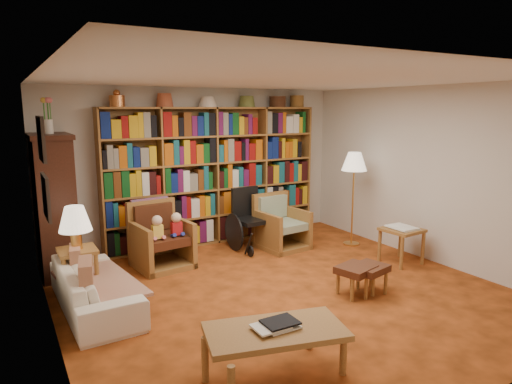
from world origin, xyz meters
TOP-DOWN VIEW (x-y plane):
  - floor at (0.00, 0.00)m, footprint 5.00×5.00m
  - ceiling at (0.00, 0.00)m, footprint 5.00×5.00m
  - wall_back at (0.00, 2.50)m, footprint 5.00×0.00m
  - wall_front at (0.00, -2.50)m, footprint 5.00×0.00m
  - wall_left at (-2.50, 0.00)m, footprint 0.00×5.00m
  - wall_right at (2.50, 0.00)m, footprint 0.00×5.00m
  - bookshelf at (0.20, 2.33)m, footprint 3.60×0.30m
  - curio_cabinet at (-2.25, 2.00)m, footprint 0.50×0.95m
  - framed_pictures at (-2.48, 0.30)m, footprint 0.03×0.52m
  - sofa at (-2.05, 0.59)m, footprint 1.74×0.73m
  - sofa_throw at (-2.00, 0.59)m, footprint 0.86×1.38m
  - cushion_left at (-2.18, 0.94)m, footprint 0.17×0.38m
  - cushion_right at (-2.18, 0.24)m, footprint 0.20×0.42m
  - side_table_lamp at (-2.15, 0.98)m, footprint 0.42×0.42m
  - table_lamp at (-2.15, 0.98)m, footprint 0.37×0.37m
  - armchair_leather at (-0.97, 1.64)m, footprint 0.80×0.84m
  - armchair_sage at (0.94, 1.54)m, footprint 0.75×0.77m
  - wheelchair at (0.49, 1.71)m, footprint 0.55×0.77m
  - floor_lamp at (2.02, 1.05)m, footprint 0.40×0.40m
  - side_table_papers at (2.04, 0.02)m, footprint 0.53×0.53m
  - footstool_a at (0.87, -0.57)m, footprint 0.48×0.44m
  - footstool_b at (0.70, -0.53)m, footprint 0.50×0.46m
  - coffee_table at (-1.02, -1.50)m, footprint 1.23×0.82m

SIDE VIEW (x-z plane):
  - floor at x=0.00m, z-range 0.00..0.00m
  - sofa at x=-2.05m, z-range 0.00..0.50m
  - footstool_a at x=0.87m, z-range 0.11..0.46m
  - footstool_b at x=0.70m, z-range 0.11..0.47m
  - sofa_throw at x=-2.00m, z-range 0.28..0.32m
  - armchair_sage at x=0.94m, z-range -0.10..0.75m
  - armchair_leather at x=-0.97m, z-range -0.08..0.83m
  - coffee_table at x=-1.02m, z-range 0.14..0.63m
  - side_table_papers at x=2.04m, z-range 0.16..0.70m
  - wheelchair at x=0.49m, z-range -0.04..0.92m
  - side_table_lamp at x=-2.15m, z-range 0.14..0.74m
  - cushion_right at x=-2.18m, z-range 0.25..0.65m
  - cushion_left at x=-2.18m, z-range 0.27..0.63m
  - table_lamp at x=-2.15m, z-range 0.68..1.18m
  - curio_cabinet at x=-2.25m, z-range -0.25..2.15m
  - bookshelf at x=0.20m, z-range -0.04..2.38m
  - wall_back at x=0.00m, z-range -1.25..3.75m
  - wall_front at x=0.00m, z-range -1.25..3.75m
  - wall_left at x=-2.50m, z-range -1.25..3.75m
  - wall_right at x=2.50m, z-range -1.25..3.75m
  - floor_lamp at x=2.02m, z-range 0.54..2.05m
  - framed_pictures at x=-2.48m, z-range 1.14..2.11m
  - ceiling at x=0.00m, z-range 2.50..2.50m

